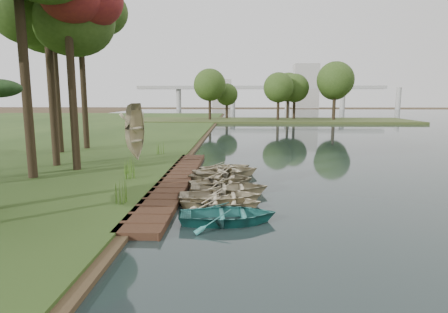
{
  "coord_description": "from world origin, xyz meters",
  "views": [
    {
      "loc": [
        1.57,
        -19.04,
        4.49
      ],
      "look_at": [
        0.87,
        1.19,
        1.27
      ],
      "focal_mm": 30.0,
      "sensor_mm": 36.0,
      "label": 1
    }
  ],
  "objects_px": {
    "rowboat_0": "(228,213)",
    "rowboat_1": "(221,200)",
    "rowboat_2": "(220,195)",
    "boardwalk": "(176,181)",
    "stored_rowboat": "(137,154)"
  },
  "relations": [
    {
      "from": "rowboat_0",
      "to": "rowboat_1",
      "type": "height_order",
      "value": "rowboat_0"
    },
    {
      "from": "boardwalk",
      "to": "rowboat_2",
      "type": "xyz_separation_m",
      "value": [
        2.48,
        -3.68,
        0.26
      ]
    },
    {
      "from": "boardwalk",
      "to": "rowboat_1",
      "type": "distance_m",
      "value": 5.11
    },
    {
      "from": "rowboat_1",
      "to": "boardwalk",
      "type": "bearing_deg",
      "value": 36.26
    },
    {
      "from": "rowboat_0",
      "to": "rowboat_1",
      "type": "bearing_deg",
      "value": 4.57
    },
    {
      "from": "rowboat_0",
      "to": "rowboat_1",
      "type": "xyz_separation_m",
      "value": [
        -0.33,
        1.78,
        -0.03
      ]
    },
    {
      "from": "rowboat_1",
      "to": "stored_rowboat",
      "type": "distance_m",
      "value": 11.65
    },
    {
      "from": "boardwalk",
      "to": "rowboat_1",
      "type": "relative_size",
      "value": 4.95
    },
    {
      "from": "rowboat_0",
      "to": "rowboat_2",
      "type": "xyz_separation_m",
      "value": [
        -0.39,
        2.52,
        0.0
      ]
    },
    {
      "from": "rowboat_1",
      "to": "rowboat_2",
      "type": "xyz_separation_m",
      "value": [
        -0.07,
        0.75,
        0.03
      ]
    },
    {
      "from": "rowboat_1",
      "to": "rowboat_2",
      "type": "bearing_deg",
      "value": 11.44
    },
    {
      "from": "rowboat_1",
      "to": "stored_rowboat",
      "type": "xyz_separation_m",
      "value": [
        -6.09,
        9.92,
        0.31
      ]
    },
    {
      "from": "rowboat_2",
      "to": "boardwalk",
      "type": "bearing_deg",
      "value": 29.78
    },
    {
      "from": "boardwalk",
      "to": "rowboat_0",
      "type": "bearing_deg",
      "value": -65.16
    },
    {
      "from": "boardwalk",
      "to": "stored_rowboat",
      "type": "height_order",
      "value": "stored_rowboat"
    }
  ]
}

